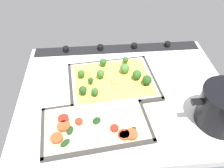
# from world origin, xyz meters

# --- Properties ---
(ground_plane) EXTENTS (0.84, 0.67, 0.03)m
(ground_plane) POSITION_xyz_m (0.00, 0.00, -0.01)
(ground_plane) COLOR white
(stove_control_panel) EXTENTS (0.80, 0.07, 0.03)m
(stove_control_panel) POSITION_xyz_m (0.00, -0.30, 0.01)
(stove_control_panel) COLOR black
(stove_control_panel) RESTS_ON ground_plane
(baking_tray_front) EXTENTS (0.38, 0.31, 0.01)m
(baking_tray_front) POSITION_xyz_m (0.05, -0.06, 0.00)
(baking_tray_front) COLOR #33302D
(baking_tray_front) RESTS_ON ground_plane
(broccoli_pizza) EXTENTS (0.35, 0.29, 0.06)m
(broccoli_pizza) POSITION_xyz_m (0.04, -0.06, 0.02)
(broccoli_pizza) COLOR beige
(broccoli_pizza) RESTS_ON baking_tray_front
(baking_tray_back) EXTENTS (0.39, 0.25, 0.01)m
(baking_tray_back) POSITION_xyz_m (0.12, 0.16, 0.00)
(baking_tray_back) COLOR #33302D
(baking_tray_back) RESTS_ON ground_plane
(veggie_pizza_back) EXTENTS (0.36, 0.23, 0.02)m
(veggie_pizza_back) POSITION_xyz_m (0.13, 0.17, 0.01)
(veggie_pizza_back) COLOR tan
(veggie_pizza_back) RESTS_ON baking_tray_back
(cooking_pot) EXTENTS (0.24, 0.17, 0.16)m
(cooking_pot) POSITION_xyz_m (-0.31, 0.18, 0.07)
(cooking_pot) COLOR black
(cooking_pot) RESTS_ON ground_plane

